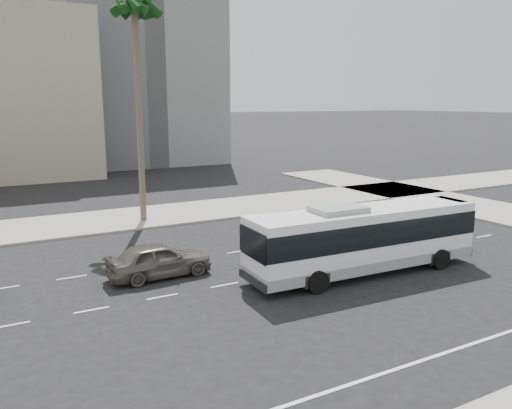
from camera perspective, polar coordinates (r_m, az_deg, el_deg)
ground at (r=25.40m, az=2.70°, el=-7.79°), size 700.00×700.00×0.00m
sidewalk_north at (r=38.95m, az=-9.34°, el=-1.02°), size 120.00×7.00×0.15m
midrise_gray_center at (r=75.43m, az=-13.46°, el=14.62°), size 20.00×20.00×26.00m
highrise_right at (r=258.33m, az=-16.63°, el=16.84°), size 26.00×26.00×70.00m
highrise_far at (r=293.13m, az=-12.96°, el=15.33°), size 22.00×22.00×60.00m
city_bus at (r=25.70m, az=11.86°, el=-3.53°), size 12.22×3.16×3.49m
car_a at (r=25.31m, az=-10.69°, el=-6.02°), size 2.15×5.07×1.71m
palm_near at (r=36.55m, az=-13.32°, el=20.26°), size 4.64×4.64×15.63m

